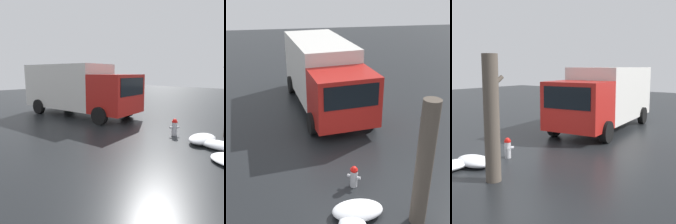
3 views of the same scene
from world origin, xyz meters
TOP-DOWN VIEW (x-y plane):
  - ground_plane at (0.00, 0.00)m, footprint 60.00×60.00m
  - fire_hydrant at (0.00, -0.00)m, footprint 0.36×0.39m
  - tree_trunk at (-1.70, -1.33)m, footprint 0.63×0.42m
  - delivery_truck at (6.53, 0.05)m, footprint 7.76×3.55m
  - snow_pile_curbside at (-1.23, 0.16)m, footprint 0.83×1.37m

SIDE VIEW (x-z plane):
  - ground_plane at x=0.00m, z-range 0.00..0.00m
  - snow_pile_curbside at x=-1.23m, z-range 0.00..0.32m
  - fire_hydrant at x=0.00m, z-range 0.01..0.71m
  - delivery_truck at x=6.53m, z-range 0.14..3.18m
  - tree_trunk at x=-1.70m, z-range 0.01..3.43m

